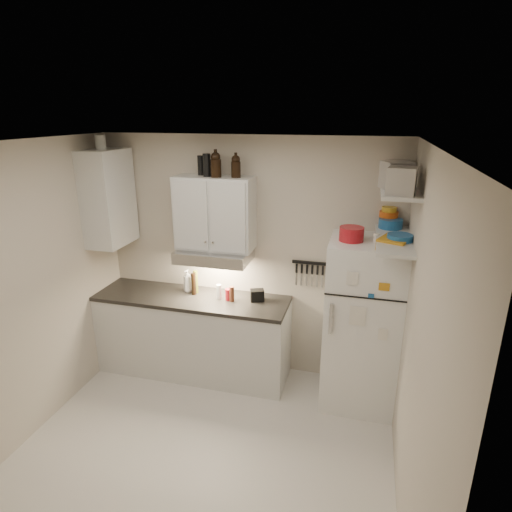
# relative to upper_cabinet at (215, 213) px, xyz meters

# --- Properties ---
(floor) EXTENTS (3.20, 3.00, 0.02)m
(floor) POSITION_rel_upper_cabinet_xyz_m (0.30, -1.33, -1.84)
(floor) COLOR silver
(floor) RESTS_ON ground
(ceiling) EXTENTS (3.20, 3.00, 0.02)m
(ceiling) POSITION_rel_upper_cabinet_xyz_m (0.30, -1.33, 0.78)
(ceiling) COLOR white
(ceiling) RESTS_ON ground
(back_wall) EXTENTS (3.20, 0.02, 2.60)m
(back_wall) POSITION_rel_upper_cabinet_xyz_m (0.30, 0.18, -0.53)
(back_wall) COLOR #BEB4A2
(back_wall) RESTS_ON ground
(left_wall) EXTENTS (0.02, 3.00, 2.60)m
(left_wall) POSITION_rel_upper_cabinet_xyz_m (-1.31, -1.33, -0.53)
(left_wall) COLOR #BEB4A2
(left_wall) RESTS_ON ground
(right_wall) EXTENTS (0.02, 3.00, 2.60)m
(right_wall) POSITION_rel_upper_cabinet_xyz_m (1.91, -1.33, -0.53)
(right_wall) COLOR #BEB4A2
(right_wall) RESTS_ON ground
(base_cabinet) EXTENTS (2.10, 0.60, 0.88)m
(base_cabinet) POSITION_rel_upper_cabinet_xyz_m (-0.25, -0.14, -1.39)
(base_cabinet) COLOR silver
(base_cabinet) RESTS_ON floor
(countertop) EXTENTS (2.10, 0.62, 0.04)m
(countertop) POSITION_rel_upper_cabinet_xyz_m (-0.25, -0.14, -0.93)
(countertop) COLOR black
(countertop) RESTS_ON base_cabinet
(upper_cabinet) EXTENTS (0.80, 0.33, 0.75)m
(upper_cabinet) POSITION_rel_upper_cabinet_xyz_m (0.00, 0.00, 0.00)
(upper_cabinet) COLOR silver
(upper_cabinet) RESTS_ON back_wall
(side_cabinet) EXTENTS (0.33, 0.55, 1.00)m
(side_cabinet) POSITION_rel_upper_cabinet_xyz_m (-1.14, -0.14, 0.12)
(side_cabinet) COLOR silver
(side_cabinet) RESTS_ON left_wall
(range_hood) EXTENTS (0.76, 0.46, 0.12)m
(range_hood) POSITION_rel_upper_cabinet_xyz_m (0.00, -0.06, -0.44)
(range_hood) COLOR silver
(range_hood) RESTS_ON back_wall
(fridge) EXTENTS (0.70, 0.68, 1.70)m
(fridge) POSITION_rel_upper_cabinet_xyz_m (1.55, -0.18, -0.98)
(fridge) COLOR white
(fridge) RESTS_ON floor
(shelf_hi) EXTENTS (0.30, 0.95, 0.03)m
(shelf_hi) POSITION_rel_upper_cabinet_xyz_m (1.75, -0.31, 0.38)
(shelf_hi) COLOR silver
(shelf_hi) RESTS_ON right_wall
(shelf_lo) EXTENTS (0.30, 0.95, 0.03)m
(shelf_lo) POSITION_rel_upper_cabinet_xyz_m (1.75, -0.31, -0.07)
(shelf_lo) COLOR silver
(shelf_lo) RESTS_ON right_wall
(knife_strip) EXTENTS (0.42, 0.02, 0.03)m
(knife_strip) POSITION_rel_upper_cabinet_xyz_m (1.00, 0.15, -0.51)
(knife_strip) COLOR black
(knife_strip) RESTS_ON back_wall
(dutch_oven) EXTENTS (0.27, 0.27, 0.13)m
(dutch_oven) POSITION_rel_upper_cabinet_xyz_m (1.39, -0.23, -0.06)
(dutch_oven) COLOR #A9131C
(dutch_oven) RESTS_ON fridge
(book_stack) EXTENTS (0.32, 0.35, 0.10)m
(book_stack) POSITION_rel_upper_cabinet_xyz_m (1.76, -0.37, -0.08)
(book_stack) COLOR #C68318
(book_stack) RESTS_ON fridge
(spice_jar) EXTENTS (0.06, 0.06, 0.09)m
(spice_jar) POSITION_rel_upper_cabinet_xyz_m (1.61, -0.23, -0.08)
(spice_jar) COLOR silver
(spice_jar) RESTS_ON fridge
(stock_pot) EXTENTS (0.30, 0.30, 0.19)m
(stock_pot) POSITION_rel_upper_cabinet_xyz_m (1.76, 0.02, 0.48)
(stock_pot) COLOR silver
(stock_pot) RESTS_ON shelf_hi
(tin_a) EXTENTS (0.28, 0.27, 0.22)m
(tin_a) POSITION_rel_upper_cabinet_xyz_m (1.71, -0.38, 0.50)
(tin_a) COLOR #AAAAAD
(tin_a) RESTS_ON shelf_hi
(tin_b) EXTENTS (0.24, 0.24, 0.21)m
(tin_b) POSITION_rel_upper_cabinet_xyz_m (1.74, -0.64, 0.49)
(tin_b) COLOR #AAAAAD
(tin_b) RESTS_ON shelf_hi
(bowl_teal) EXTENTS (0.22, 0.22, 0.09)m
(bowl_teal) POSITION_rel_upper_cabinet_xyz_m (1.73, 0.04, -0.01)
(bowl_teal) COLOR #1A5593
(bowl_teal) RESTS_ON shelf_lo
(bowl_orange) EXTENTS (0.18, 0.18, 0.05)m
(bowl_orange) POSITION_rel_upper_cabinet_xyz_m (1.71, 0.11, 0.06)
(bowl_orange) COLOR #CA5013
(bowl_orange) RESTS_ON bowl_teal
(bowl_yellow) EXTENTS (0.14, 0.14, 0.04)m
(bowl_yellow) POSITION_rel_upper_cabinet_xyz_m (1.71, 0.11, 0.11)
(bowl_yellow) COLOR #B89020
(bowl_yellow) RESTS_ON bowl_orange
(plates) EXTENTS (0.25, 0.25, 0.05)m
(plates) POSITION_rel_upper_cabinet_xyz_m (1.79, -0.37, -0.02)
(plates) COLOR #1A5593
(plates) RESTS_ON shelf_lo
(growler_a) EXTENTS (0.13, 0.13, 0.25)m
(growler_a) POSITION_rel_upper_cabinet_xyz_m (0.04, -0.06, 0.50)
(growler_a) COLOR black
(growler_a) RESTS_ON upper_cabinet
(growler_b) EXTENTS (0.10, 0.10, 0.22)m
(growler_b) POSITION_rel_upper_cabinet_xyz_m (0.24, -0.02, 0.49)
(growler_b) COLOR black
(growler_b) RESTS_ON upper_cabinet
(thermos_a) EXTENTS (0.10, 0.10, 0.22)m
(thermos_a) POSITION_rel_upper_cabinet_xyz_m (-0.06, -0.03, 0.49)
(thermos_a) COLOR black
(thermos_a) RESTS_ON upper_cabinet
(thermos_b) EXTENTS (0.09, 0.09, 0.20)m
(thermos_b) POSITION_rel_upper_cabinet_xyz_m (-0.15, 0.05, 0.47)
(thermos_b) COLOR black
(thermos_b) RESTS_ON upper_cabinet
(side_jar) EXTENTS (0.12, 0.12, 0.14)m
(side_jar) POSITION_rel_upper_cabinet_xyz_m (-1.15, -0.15, 0.70)
(side_jar) COLOR silver
(side_jar) RESTS_ON side_cabinet
(soap_bottle) EXTENTS (0.13, 0.13, 0.28)m
(soap_bottle) POSITION_rel_upper_cabinet_xyz_m (-0.34, -0.01, -0.76)
(soap_bottle) COLOR silver
(soap_bottle) RESTS_ON countertop
(pepper_mill) EXTENTS (0.06, 0.06, 0.16)m
(pepper_mill) POSITION_rel_upper_cabinet_xyz_m (0.21, -0.13, -0.82)
(pepper_mill) COLOR #5E2D1C
(pepper_mill) RESTS_ON countertop
(oil_bottle) EXTENTS (0.05, 0.05, 0.26)m
(oil_bottle) POSITION_rel_upper_cabinet_xyz_m (-0.24, -0.02, -0.78)
(oil_bottle) COLOR #5A6218
(oil_bottle) RESTS_ON countertop
(vinegar_bottle) EXTENTS (0.06, 0.06, 0.24)m
(vinegar_bottle) POSITION_rel_upper_cabinet_xyz_m (-0.25, -0.07, -0.78)
(vinegar_bottle) COLOR black
(vinegar_bottle) RESTS_ON countertop
(clear_bottle) EXTENTS (0.07, 0.07, 0.16)m
(clear_bottle) POSITION_rel_upper_cabinet_xyz_m (0.05, -0.10, -0.83)
(clear_bottle) COLOR silver
(clear_bottle) RESTS_ON countertop
(red_jar) EXTENTS (0.07, 0.07, 0.13)m
(red_jar) POSITION_rel_upper_cabinet_xyz_m (0.16, -0.12, -0.84)
(red_jar) COLOR #A9131C
(red_jar) RESTS_ON countertop
(caddy) EXTENTS (0.17, 0.14, 0.12)m
(caddy) POSITION_rel_upper_cabinet_xyz_m (0.46, -0.05, -0.84)
(caddy) COLOR black
(caddy) RESTS_ON countertop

